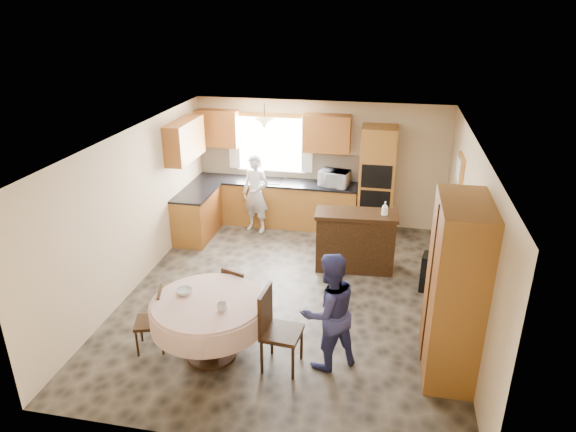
{
  "coord_description": "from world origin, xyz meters",
  "views": [
    {
      "loc": [
        1.31,
        -6.81,
        4.25
      ],
      "look_at": [
        -0.11,
        0.3,
        1.21
      ],
      "focal_mm": 32.0,
      "sensor_mm": 36.0,
      "label": 1
    }
  ],
  "objects_px": {
    "dining_table": "(209,313)",
    "chair_left": "(155,317)",
    "chair_back": "(238,292)",
    "sideboard": "(355,243)",
    "person_sink": "(256,194)",
    "person_dining": "(329,312)",
    "chair_right": "(275,325)",
    "cupboard": "(455,290)",
    "oven_tower": "(377,181)"
  },
  "relations": [
    {
      "from": "chair_back",
      "to": "person_sink",
      "type": "bearing_deg",
      "value": -60.89
    },
    {
      "from": "dining_table",
      "to": "chair_right",
      "type": "height_order",
      "value": "chair_right"
    },
    {
      "from": "dining_table",
      "to": "person_dining",
      "type": "bearing_deg",
      "value": 5.21
    },
    {
      "from": "chair_left",
      "to": "chair_back",
      "type": "height_order",
      "value": "chair_back"
    },
    {
      "from": "dining_table",
      "to": "chair_left",
      "type": "distance_m",
      "value": 0.78
    },
    {
      "from": "dining_table",
      "to": "chair_right",
      "type": "relative_size",
      "value": 1.36
    },
    {
      "from": "chair_back",
      "to": "dining_table",
      "type": "bearing_deg",
      "value": 99.82
    },
    {
      "from": "chair_left",
      "to": "cupboard",
      "type": "bearing_deg",
      "value": 77.96
    },
    {
      "from": "chair_right",
      "to": "chair_left",
      "type": "bearing_deg",
      "value": 93.92
    },
    {
      "from": "cupboard",
      "to": "chair_left",
      "type": "xyz_separation_m",
      "value": [
        -3.7,
        -0.34,
        -0.64
      ]
    },
    {
      "from": "sideboard",
      "to": "dining_table",
      "type": "xyz_separation_m",
      "value": [
        -1.62,
        -2.74,
        0.16
      ]
    },
    {
      "from": "chair_back",
      "to": "person_dining",
      "type": "xyz_separation_m",
      "value": [
        1.36,
        -0.66,
        0.28
      ]
    },
    {
      "from": "cupboard",
      "to": "chair_right",
      "type": "distance_m",
      "value": 2.19
    },
    {
      "from": "cupboard",
      "to": "oven_tower",
      "type": "bearing_deg",
      "value": 105.03
    },
    {
      "from": "sideboard",
      "to": "cupboard",
      "type": "distance_m",
      "value": 2.8
    },
    {
      "from": "dining_table",
      "to": "person_dining",
      "type": "xyz_separation_m",
      "value": [
        1.49,
        0.14,
        0.12
      ]
    },
    {
      "from": "chair_back",
      "to": "sideboard",
      "type": "bearing_deg",
      "value": -108.27
    },
    {
      "from": "oven_tower",
      "to": "person_sink",
      "type": "distance_m",
      "value": 2.35
    },
    {
      "from": "cupboard",
      "to": "sideboard",
      "type": "bearing_deg",
      "value": 119.21
    },
    {
      "from": "dining_table",
      "to": "person_sink",
      "type": "distance_m",
      "value": 3.98
    },
    {
      "from": "oven_tower",
      "to": "chair_right",
      "type": "distance_m",
      "value": 4.51
    },
    {
      "from": "chair_right",
      "to": "person_sink",
      "type": "distance_m",
      "value": 4.18
    },
    {
      "from": "person_sink",
      "to": "person_dining",
      "type": "relative_size",
      "value": 1.01
    },
    {
      "from": "person_sink",
      "to": "dining_table",
      "type": "bearing_deg",
      "value": -66.56
    },
    {
      "from": "sideboard",
      "to": "chair_back",
      "type": "relative_size",
      "value": 1.54
    },
    {
      "from": "cupboard",
      "to": "chair_left",
      "type": "height_order",
      "value": "cupboard"
    },
    {
      "from": "oven_tower",
      "to": "person_dining",
      "type": "xyz_separation_m",
      "value": [
        -0.39,
        -4.21,
        -0.29
      ]
    },
    {
      "from": "person_sink",
      "to": "person_dining",
      "type": "height_order",
      "value": "person_sink"
    },
    {
      "from": "sideboard",
      "to": "chair_left",
      "type": "distance_m",
      "value": 3.61
    },
    {
      "from": "person_sink",
      "to": "person_dining",
      "type": "xyz_separation_m",
      "value": [
        1.91,
        -3.82,
        -0.01
      ]
    },
    {
      "from": "oven_tower",
      "to": "person_sink",
      "type": "height_order",
      "value": "oven_tower"
    },
    {
      "from": "chair_back",
      "to": "chair_left",
      "type": "bearing_deg",
      "value": 60.32
    },
    {
      "from": "sideboard",
      "to": "person_sink",
      "type": "height_order",
      "value": "person_sink"
    },
    {
      "from": "dining_table",
      "to": "chair_left",
      "type": "xyz_separation_m",
      "value": [
        -0.76,
        0.02,
        -0.17
      ]
    },
    {
      "from": "person_dining",
      "to": "chair_back",
      "type": "bearing_deg",
      "value": -62.22
    },
    {
      "from": "oven_tower",
      "to": "dining_table",
      "type": "distance_m",
      "value": 4.76
    },
    {
      "from": "oven_tower",
      "to": "cupboard",
      "type": "xyz_separation_m",
      "value": [
        1.07,
        -3.98,
        0.05
      ]
    },
    {
      "from": "cupboard",
      "to": "chair_right",
      "type": "height_order",
      "value": "cupboard"
    },
    {
      "from": "chair_right",
      "to": "person_dining",
      "type": "bearing_deg",
      "value": -71.61
    },
    {
      "from": "chair_right",
      "to": "dining_table",
      "type": "bearing_deg",
      "value": 94.32
    },
    {
      "from": "sideboard",
      "to": "person_dining",
      "type": "distance_m",
      "value": 2.63
    },
    {
      "from": "person_dining",
      "to": "chair_right",
      "type": "bearing_deg",
      "value": -23.02
    },
    {
      "from": "dining_table",
      "to": "chair_back",
      "type": "bearing_deg",
      "value": 80.66
    },
    {
      "from": "sideboard",
      "to": "chair_right",
      "type": "relative_size",
      "value": 1.27
    },
    {
      "from": "chair_left",
      "to": "dining_table",
      "type": "bearing_deg",
      "value": 70.94
    },
    {
      "from": "dining_table",
      "to": "chair_back",
      "type": "relative_size",
      "value": 1.65
    },
    {
      "from": "cupboard",
      "to": "dining_table",
      "type": "xyz_separation_m",
      "value": [
        -2.95,
        -0.36,
        -0.47
      ]
    },
    {
      "from": "chair_left",
      "to": "chair_right",
      "type": "height_order",
      "value": "chair_right"
    },
    {
      "from": "chair_back",
      "to": "person_sink",
      "type": "height_order",
      "value": "person_sink"
    },
    {
      "from": "oven_tower",
      "to": "chair_left",
      "type": "relative_size",
      "value": 2.47
    }
  ]
}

